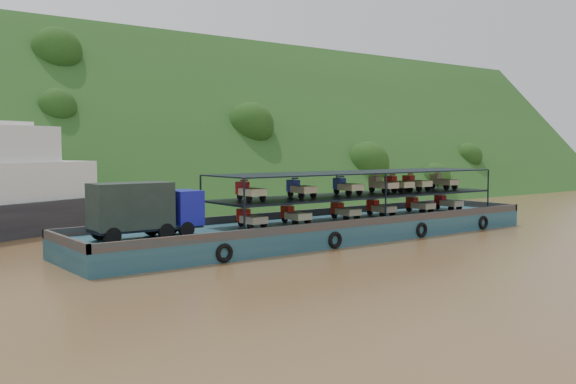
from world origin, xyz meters
TOP-DOWN VIEW (x-y plane):
  - ground at (0.00, 0.00)m, footprint 160.00×160.00m
  - hillside at (0.00, 36.00)m, footprint 140.00×39.60m
  - cargo_barge at (-1.27, 1.09)m, footprint 35.00×7.18m

SIDE VIEW (x-z plane):
  - ground at x=0.00m, z-range 0.00..0.00m
  - hillside at x=0.00m, z-range -19.80..19.80m
  - cargo_barge at x=-1.27m, z-range -1.18..3.36m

